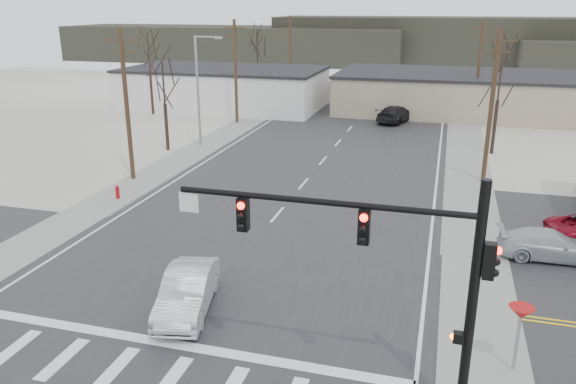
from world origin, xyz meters
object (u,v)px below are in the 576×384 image
at_px(fire_hydrant, 117,192).
at_px(car_parked_silver, 550,245).
at_px(sedan_crossing, 187,291).
at_px(traffic_signal_mast, 403,262).
at_px(car_far_a, 396,114).
at_px(car_far_b, 369,78).

xyz_separation_m(fire_hydrant, car_parked_silver, (24.09, -2.04, 0.26)).
relative_size(sedan_crossing, car_parked_silver, 1.05).
bearing_deg(fire_hydrant, sedan_crossing, -47.86).
bearing_deg(traffic_signal_mast, car_parked_silver, 63.78).
bearing_deg(traffic_signal_mast, car_far_a, 95.34).
bearing_deg(traffic_signal_mast, sedan_crossing, 158.22).
xyz_separation_m(traffic_signal_mast, car_far_b, (-10.72, 71.20, -3.90)).
height_order(sedan_crossing, car_parked_silver, sedan_crossing).
bearing_deg(sedan_crossing, car_far_b, 79.29).
xyz_separation_m(car_far_b, car_parked_silver, (16.71, -59.04, -0.06)).
relative_size(traffic_signal_mast, fire_hydrant, 10.29).
bearing_deg(car_far_b, car_far_a, -85.81).
distance_m(traffic_signal_mast, car_far_b, 72.11).
relative_size(traffic_signal_mast, car_parked_silver, 1.92).
xyz_separation_m(sedan_crossing, car_parked_silver, (14.20, 8.89, -0.14)).
height_order(fire_hydrant, car_far_a, car_far_a).
distance_m(car_far_b, car_parked_silver, 61.36).
relative_size(car_far_a, car_parked_silver, 1.21).
xyz_separation_m(traffic_signal_mast, sedan_crossing, (-8.21, 3.28, -3.82)).
xyz_separation_m(sedan_crossing, car_far_b, (-2.51, 67.92, -0.08)).
relative_size(traffic_signal_mast, sedan_crossing, 1.83).
xyz_separation_m(fire_hydrant, sedan_crossing, (9.88, -10.92, 0.40)).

